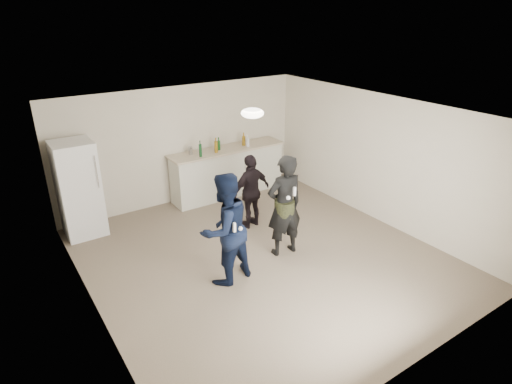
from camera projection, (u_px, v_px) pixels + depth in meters
floor at (262, 257)px, 7.37m from camera, size 6.00×6.00×0.00m
ceiling at (263, 114)px, 6.38m from camera, size 6.00×6.00×0.00m
wall_back at (183, 145)px, 9.16m from camera, size 6.00×0.00×6.00m
wall_front at (422, 282)px, 4.60m from camera, size 6.00×0.00×6.00m
wall_left at (87, 238)px, 5.46m from camera, size 0.00×6.00×6.00m
wall_right at (379, 159)px, 8.29m from camera, size 0.00×6.00×6.00m
counter at (228, 172)px, 9.66m from camera, size 2.60×0.56×1.05m
counter_top at (227, 149)px, 9.44m from camera, size 2.68×0.64×0.04m
fridge at (79, 189)px, 7.81m from camera, size 0.70×0.70×1.80m
fridge_handle at (97, 172)px, 7.52m from camera, size 0.02×0.02×0.60m
ceiling_dome at (252, 113)px, 6.63m from camera, size 0.36×0.36×0.16m
shaker at (191, 151)px, 9.02m from camera, size 0.08×0.08×0.17m
man at (225, 229)px, 6.42m from camera, size 0.97×0.82×1.78m
woman at (284, 206)px, 7.17m from camera, size 0.69×0.49×1.79m
camo_shorts at (284, 208)px, 7.19m from camera, size 0.34×0.34×0.28m
spectator at (251, 191)px, 8.15m from camera, size 0.89×0.46×1.46m
remote_man at (234, 227)px, 6.15m from camera, size 0.04×0.04×0.15m
nunchuk_man at (240, 228)px, 6.26m from camera, size 0.07×0.07×0.07m
remote_woman at (295, 191)px, 6.84m from camera, size 0.04×0.04×0.15m
nunchuk_woman at (288, 198)px, 6.85m from camera, size 0.07×0.07×0.07m
bottle_cluster at (226, 145)px, 9.29m from camera, size 1.26×0.26×0.27m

